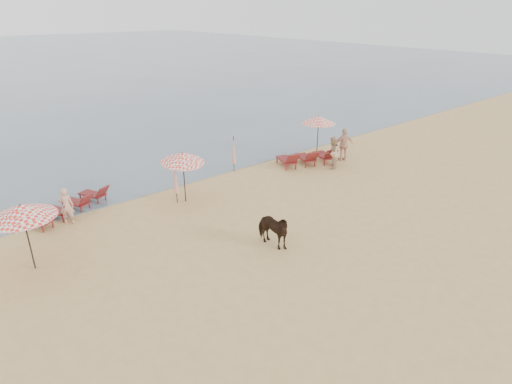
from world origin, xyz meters
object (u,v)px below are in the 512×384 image
at_px(umbrella_open_left_a, 22,211).
at_px(umbrella_closed_right, 234,150).
at_px(lounger_cluster_left, 70,206).
at_px(umbrella_closed_left, 175,177).
at_px(umbrella_open_right, 319,120).
at_px(beachgoer_right_a, 332,153).
at_px(umbrella_open_left_b, 183,157).
at_px(cow, 272,230).
at_px(lounger_cluster_right, 307,157).
at_px(beachgoer_right_b, 344,145).
at_px(beachgoer_left, 66,206).

bearing_deg(umbrella_open_left_a, umbrella_closed_right, 33.53).
xyz_separation_m(lounger_cluster_left, umbrella_closed_left, (4.21, -1.94, 0.88)).
xyz_separation_m(umbrella_open_right, umbrella_closed_right, (-5.58, 1.04, -0.98)).
bearing_deg(beachgoer_right_a, umbrella_closed_right, -66.14).
xyz_separation_m(lounger_cluster_left, umbrella_open_right, (14.30, -1.41, 1.82)).
bearing_deg(beachgoer_right_a, umbrella_open_left_b, -40.33).
relative_size(umbrella_open_left_a, cow, 1.47).
bearing_deg(lounger_cluster_left, umbrella_open_left_a, -148.08).
distance_m(lounger_cluster_right, beachgoer_right_b, 2.42).
xyz_separation_m(umbrella_open_left_a, beachgoer_left, (2.06, 2.71, -1.41)).
bearing_deg(umbrella_open_left_a, umbrella_open_right, 24.88).
bearing_deg(umbrella_open_left_a, beachgoer_right_a, 17.63).
xyz_separation_m(lounger_cluster_right, umbrella_closed_right, (-3.82, 1.90, 0.76)).
bearing_deg(lounger_cluster_left, beachgoer_left, -136.30).
bearing_deg(beachgoer_right_b, cow, 49.80).
distance_m(umbrella_closed_left, beachgoer_right_a, 9.14).
bearing_deg(lounger_cluster_left, beachgoer_right_a, -39.05).
distance_m(cow, beachgoer_right_a, 9.28).
bearing_deg(umbrella_open_left_a, umbrella_closed_left, 31.34).
height_order(umbrella_open_right, umbrella_closed_right, umbrella_open_right).
xyz_separation_m(lounger_cluster_left, beachgoer_left, (-0.35, -0.85, 0.41)).
height_order(lounger_cluster_right, umbrella_closed_left, umbrella_closed_left).
bearing_deg(umbrella_open_right, umbrella_open_left_b, 173.55).
height_order(lounger_cluster_left, cow, cow).
relative_size(cow, beachgoer_right_a, 0.91).
bearing_deg(beachgoer_left, umbrella_open_left_b, -163.54).
relative_size(lounger_cluster_left, umbrella_open_left_a, 1.58).
relative_size(umbrella_closed_right, beachgoer_left, 1.25).
xyz_separation_m(umbrella_closed_right, beachgoer_right_b, (6.06, -2.68, -0.26)).
relative_size(umbrella_open_left_b, beachgoer_right_b, 1.29).
xyz_separation_m(lounger_cluster_left, cow, (4.93, -7.75, 0.31)).
bearing_deg(cow, lounger_cluster_right, 29.07).
bearing_deg(umbrella_closed_left, beachgoer_left, 166.60).
height_order(umbrella_open_left_b, beachgoer_right_a, umbrella_open_left_b).
distance_m(umbrella_open_left_b, beachgoer_right_b, 10.33).
height_order(lounger_cluster_right, cow, cow).
distance_m(lounger_cluster_right, umbrella_open_right, 2.62).
bearing_deg(beachgoer_right_a, umbrella_open_right, -148.32).
distance_m(umbrella_open_left_b, umbrella_open_right, 9.76).
xyz_separation_m(umbrella_open_left_b, beachgoer_left, (-4.92, 1.24, -1.36)).
xyz_separation_m(umbrella_open_left_b, cow, (0.36, -5.65, -1.46)).
bearing_deg(lounger_cluster_right, lounger_cluster_left, -170.28).
xyz_separation_m(lounger_cluster_right, umbrella_open_left_a, (-14.95, -1.29, 1.74)).
height_order(umbrella_closed_left, beachgoer_right_a, umbrella_closed_left).
height_order(umbrella_closed_left, cow, umbrella_closed_left).
bearing_deg(cow, lounger_cluster_left, 115.82).
bearing_deg(umbrella_open_left_b, beachgoer_right_a, 0.26).
bearing_deg(umbrella_closed_left, umbrella_closed_right, 19.11).
xyz_separation_m(lounger_cluster_right, umbrella_open_left_b, (-7.97, 0.18, 1.69)).
bearing_deg(beachgoer_right_b, beachgoer_right_a, 41.36).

